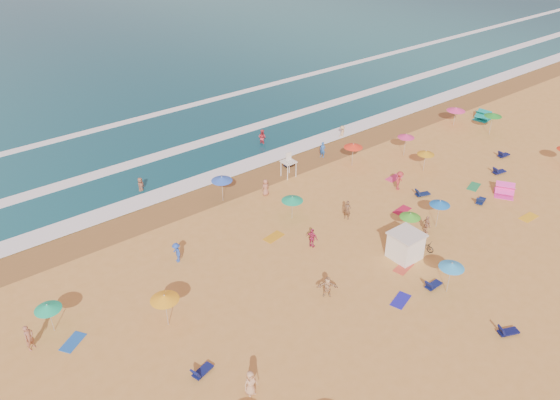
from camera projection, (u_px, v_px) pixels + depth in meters
ground at (355, 236)px, 43.03m from camera, size 220.00×220.00×0.00m
ocean at (33, 26)px, 99.85m from camera, size 220.00×140.00×0.18m
wet_sand at (262, 175)px, 51.48m from camera, size 220.00×220.00×0.00m
surf_foam at (213, 143)px, 57.40m from camera, size 200.00×18.70×0.05m
cabana at (405, 246)px, 40.18m from camera, size 2.00×2.00×2.00m
cabana_roof at (407, 234)px, 39.63m from camera, size 2.20×2.20×0.12m
bicycle at (424, 245)px, 41.27m from camera, size 0.79×1.68×0.85m
lifeguard_stand at (288, 166)px, 50.78m from camera, size 1.20×1.20×2.10m
beach_umbrellas at (364, 205)px, 42.97m from camera, size 54.28×25.92×0.80m
loungers at (424, 219)px, 44.74m from camera, size 39.48×26.88×0.34m
towels at (369, 268)px, 39.57m from camera, size 37.59×22.35×0.03m
popup_tents at (493, 146)px, 55.45m from camera, size 15.44×13.48×1.20m
beachgoers at (289, 215)px, 44.17m from camera, size 36.59×28.74×2.04m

